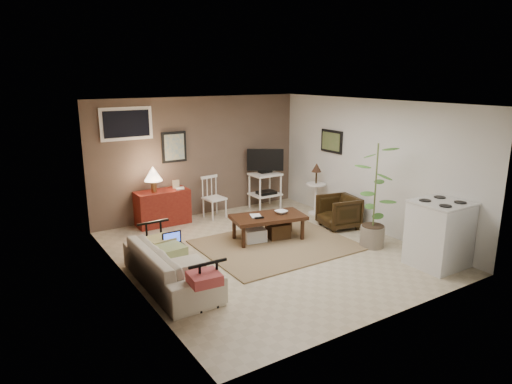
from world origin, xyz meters
TOP-DOWN VIEW (x-y plane):
  - floor at (0.00, 0.00)m, footprint 5.00×5.00m
  - art_back at (-0.55, 2.48)m, footprint 0.50×0.03m
  - art_right at (2.23, 1.05)m, footprint 0.03×0.60m
  - window at (-1.45, 2.48)m, footprint 0.96×0.03m
  - rug at (0.27, 0.15)m, footprint 2.47×1.98m
  - coffee_table at (0.29, 0.45)m, footprint 1.36×0.88m
  - sofa at (-1.80, -0.28)m, footprint 0.56×1.90m
  - sofa_pillows at (-1.75, -0.49)m, footprint 0.37×1.81m
  - sofa_end_rails at (-1.69, -0.28)m, footprint 0.51×1.90m
  - laptop at (-1.62, 0.05)m, footprint 0.29×0.21m
  - red_console at (-0.94, 2.26)m, footprint 1.01×0.45m
  - spindle_chair at (0.12, 2.14)m, footprint 0.42×0.42m
  - tv_stand at (1.35, 2.13)m, footprint 0.68×0.50m
  - side_table at (2.00, 1.22)m, footprint 0.40×0.40m
  - armchair at (1.80, 0.30)m, footprint 0.72×0.76m
  - potted_plant at (1.61, -0.74)m, footprint 0.45×0.45m
  - stove at (1.86, -1.82)m, footprint 0.78×0.72m
  - bowl at (0.56, 0.43)m, footprint 0.21×0.07m
  - book_table at (0.01, 0.55)m, footprint 0.17×0.08m
  - book_console at (-0.66, 2.22)m, footprint 0.16×0.07m

SIDE VIEW (x-z plane):
  - floor at x=0.00m, z-range 0.00..0.00m
  - rug at x=0.27m, z-range 0.00..0.02m
  - coffee_table at x=0.29m, z-range 0.03..0.50m
  - sofa_end_rails at x=-1.69m, z-range 0.00..0.64m
  - armchair at x=1.80m, z-range 0.00..0.67m
  - sofa at x=-1.80m, z-range 0.00..0.74m
  - spindle_chair at x=0.12m, z-range -0.03..0.81m
  - red_console at x=-0.94m, z-range -0.18..0.99m
  - sofa_pillows at x=-1.75m, z-range 0.39..0.52m
  - laptop at x=-1.62m, z-range 0.38..0.58m
  - stove at x=1.86m, z-range 0.00..1.01m
  - bowl at x=0.56m, z-range 0.45..0.66m
  - book_table at x=0.01m, z-range 0.45..0.69m
  - side_table at x=2.00m, z-range 0.13..1.20m
  - tv_stand at x=1.35m, z-range 0.04..1.33m
  - book_console at x=-0.66m, z-range 0.67..0.89m
  - potted_plant at x=1.61m, z-range 0.06..1.84m
  - art_back at x=-0.55m, z-range 1.15..1.75m
  - art_right at x=2.23m, z-range 1.29..1.75m
  - window at x=-1.45m, z-range 1.65..2.25m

